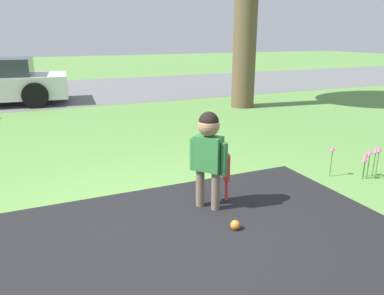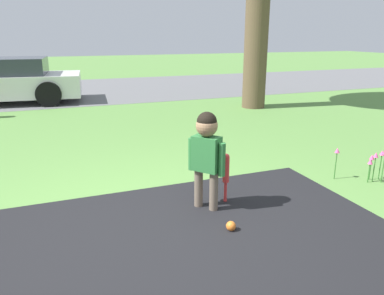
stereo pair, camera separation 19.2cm
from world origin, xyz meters
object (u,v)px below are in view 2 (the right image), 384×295
sports_ball (231,226)px  parked_car (2,82)px  child (207,147)px  baseball_bat (226,171)px

sports_ball → parked_car: bearing=107.3°
child → sports_ball: 0.80m
child → sports_ball: bearing=-34.4°
child → baseball_bat: (0.25, 0.06, -0.31)m
child → parked_car: (-2.49, 7.58, -0.10)m
baseball_bat → sports_ball: baseball_bat is taller
baseball_bat → parked_car: 8.00m
child → sports_ball: (0.03, -0.51, -0.61)m
baseball_bat → sports_ball: size_ratio=5.95×
child → baseball_bat: 0.40m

